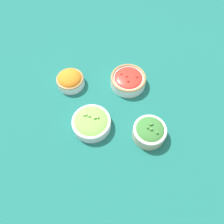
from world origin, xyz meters
TOP-DOWN VIEW (x-y plane):
  - ground_plane at (0.00, 0.00)m, footprint 3.00×3.00m
  - bowl_carrots at (-0.17, -0.16)m, footprint 0.11×0.11m
  - bowl_broccoli at (0.09, 0.13)m, footprint 0.12×0.12m
  - bowl_cherry_tomatoes at (-0.15, 0.08)m, footprint 0.15×0.15m
  - bowl_lettuce at (0.04, -0.08)m, footprint 0.15×0.15m

SIDE VIEW (x-z plane):
  - ground_plane at x=0.00m, z-range 0.00..0.00m
  - bowl_lettuce at x=0.04m, z-range 0.00..0.06m
  - bowl_carrots at x=-0.17m, z-range 0.00..0.06m
  - bowl_cherry_tomatoes at x=-0.15m, z-range 0.00..0.06m
  - bowl_broccoli at x=0.09m, z-range 0.00..0.07m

